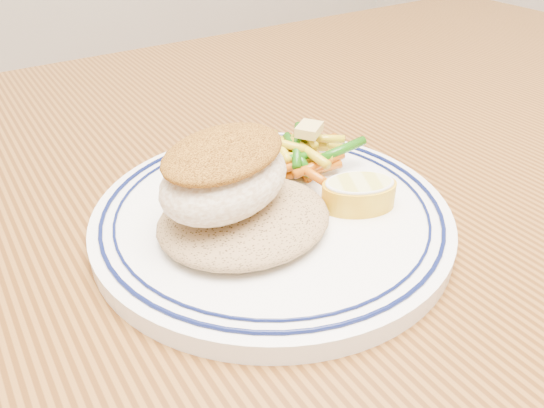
% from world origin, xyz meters
% --- Properties ---
extents(dining_table, '(1.50, 0.90, 0.75)m').
position_xyz_m(dining_table, '(0.00, 0.00, 0.65)').
color(dining_table, '#532E10').
rests_on(dining_table, ground).
extents(plate, '(0.27, 0.27, 0.02)m').
position_xyz_m(plate, '(-0.04, -0.04, 0.76)').
color(plate, white).
rests_on(plate, dining_table).
extents(rice_pilaf, '(0.12, 0.11, 0.02)m').
position_xyz_m(rice_pilaf, '(-0.07, -0.05, 0.78)').
color(rice_pilaf, '#937449').
rests_on(rice_pilaf, plate).
extents(fish_fillet, '(0.12, 0.11, 0.05)m').
position_xyz_m(fish_fillet, '(-0.08, -0.04, 0.81)').
color(fish_fillet, '#F1E3C7').
rests_on(fish_fillet, rice_pilaf).
extents(vegetable_pile, '(0.10, 0.10, 0.03)m').
position_xyz_m(vegetable_pile, '(0.02, 0.01, 0.78)').
color(vegetable_pile, '#B35008').
rests_on(vegetable_pile, plate).
extents(butter_pat, '(0.03, 0.03, 0.01)m').
position_xyz_m(butter_pat, '(0.02, 0.00, 0.80)').
color(butter_pat, '#DEC66C').
rests_on(butter_pat, vegetable_pile).
extents(lemon_wedge, '(0.07, 0.07, 0.02)m').
position_xyz_m(lemon_wedge, '(0.02, -0.07, 0.78)').
color(lemon_wedge, gold).
rests_on(lemon_wedge, plate).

